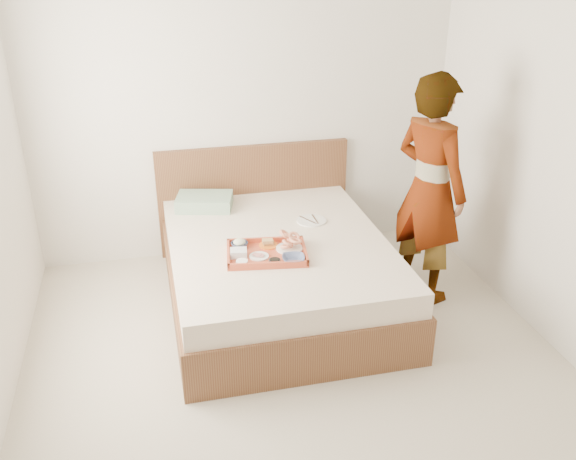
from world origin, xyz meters
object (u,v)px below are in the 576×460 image
(dinner_plate, at_px, (311,221))
(person, at_px, (430,189))
(tray, at_px, (267,253))
(bed, at_px, (278,272))

(dinner_plate, distance_m, person, 0.93)
(dinner_plate, relative_size, person, 0.14)
(dinner_plate, bearing_deg, tray, -132.92)
(bed, distance_m, dinner_plate, 0.50)
(tray, distance_m, person, 1.29)
(dinner_plate, height_order, person, person)
(dinner_plate, bearing_deg, person, -24.20)
(tray, relative_size, person, 0.32)
(bed, height_order, person, person)
(bed, distance_m, person, 1.27)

